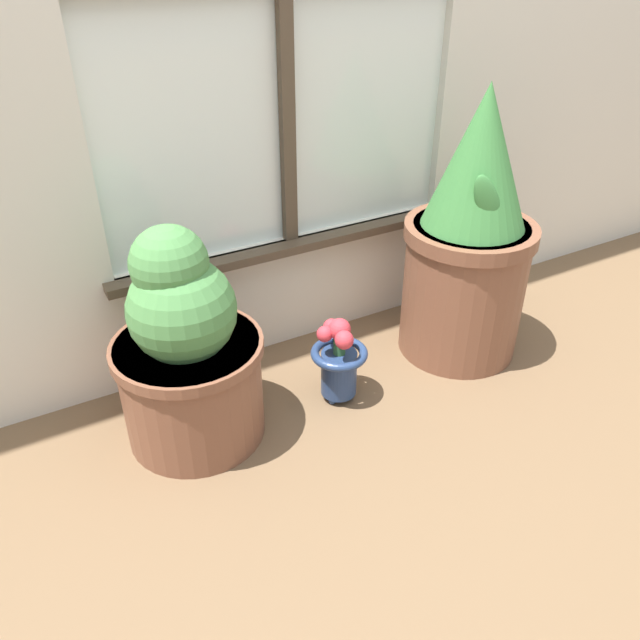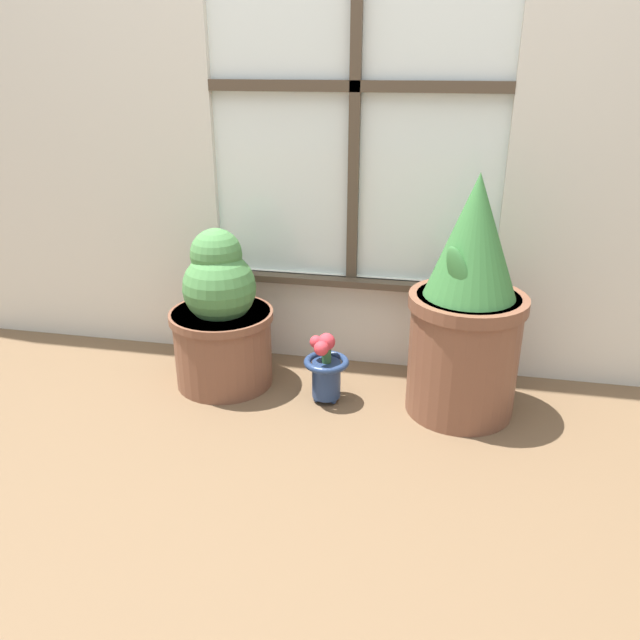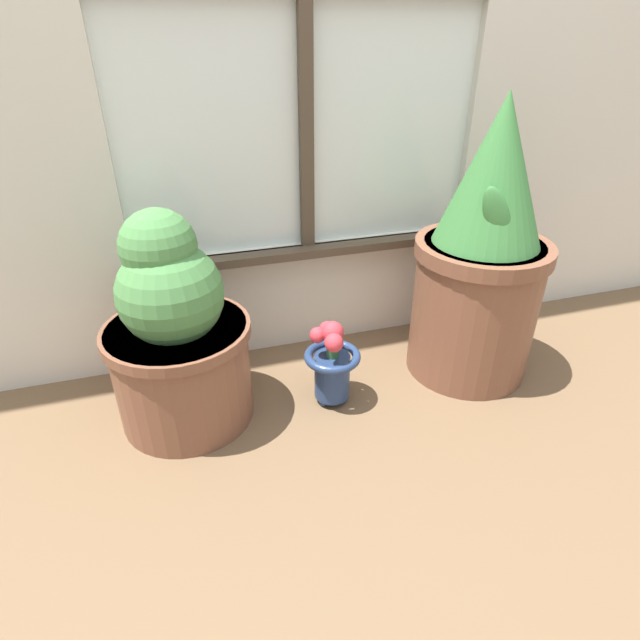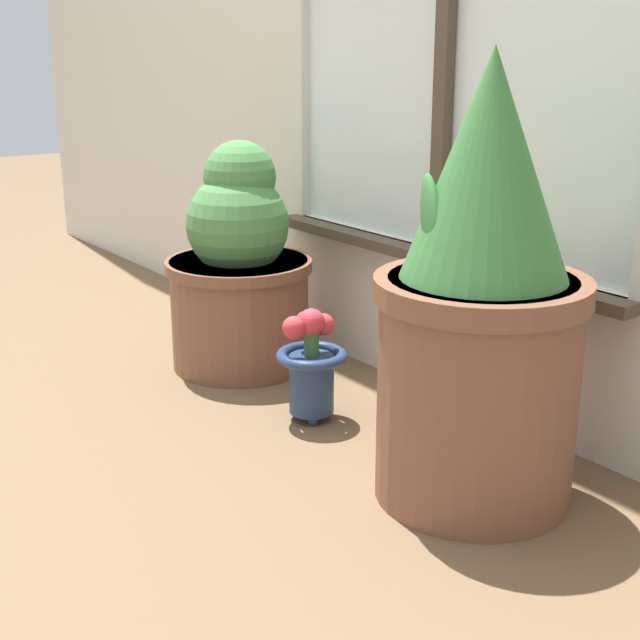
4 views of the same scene
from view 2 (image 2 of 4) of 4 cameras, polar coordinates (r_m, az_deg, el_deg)
The scene contains 4 objects.
ground_plane at distance 1.94m, azimuth 0.26°, elevation -10.30°, with size 10.00×10.00×0.00m, color brown.
potted_plant_left at distance 2.15m, azimuth -8.99°, elevation -0.02°, with size 0.35×0.35×0.55m.
potted_plant_right at distance 1.96m, azimuth 13.31°, elevation 0.86°, with size 0.36×0.36×0.77m.
flower_vase at distance 2.05m, azimuth 0.53°, elevation -4.32°, with size 0.15×0.15×0.25m.
Camera 2 is at (0.32, -1.59, 1.06)m, focal length 35.00 mm.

